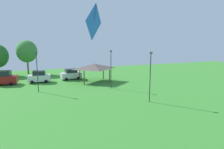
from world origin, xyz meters
TOP-DOWN VIEW (x-y plane):
  - kite_flying_2 at (1.26, 20.10)m, footprint 2.16×2.56m
  - parked_car_leftmost at (-10.00, 42.81)m, footprint 5.00×2.58m
  - parked_car_second_from_left at (-3.73, 42.68)m, footprint 4.25×2.38m
  - parked_car_third_from_left at (2.55, 43.58)m, footprint 4.32×2.46m
  - park_pavilion at (6.55, 39.75)m, footprint 6.48×5.24m
  - light_post_0 at (-3.96, 35.25)m, footprint 0.36×0.20m
  - light_post_1 at (7.74, 33.42)m, footprint 0.36×0.20m
  - light_post_3 at (10.03, 24.56)m, footprint 0.36×0.20m
  - treeline_tree_3 at (-6.17, 53.90)m, footprint 4.81×4.81m

SIDE VIEW (x-z plane):
  - parked_car_third_from_left at x=2.55m, z-range -0.01..2.25m
  - parked_car_second_from_left at x=-3.73m, z-range -0.02..2.32m
  - parked_car_leftmost at x=-10.00m, z-range -0.03..2.60m
  - park_pavilion at x=6.55m, z-range 1.28..4.88m
  - light_post_0 at x=-3.96m, z-range 0.40..6.86m
  - light_post_1 at x=7.74m, z-range 0.40..6.91m
  - light_post_3 at x=10.03m, z-range 0.41..7.13m
  - treeline_tree_3 at x=-6.17m, z-range 1.40..9.51m
  - kite_flying_2 at x=1.26m, z-range 8.24..11.53m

